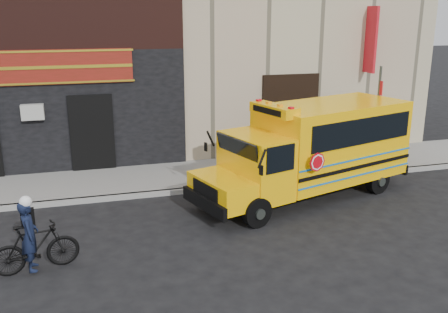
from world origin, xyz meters
TOP-DOWN VIEW (x-y plane):
  - ground at (0.00, 0.00)m, footprint 120.00×120.00m
  - curb at (0.00, 2.60)m, footprint 40.00×0.20m
  - sidewalk at (0.00, 4.10)m, footprint 40.00×3.00m
  - school_bus at (3.10, 1.42)m, footprint 7.22×4.10m
  - sign_pole at (5.87, 2.59)m, footprint 0.09×0.32m
  - bicycle at (-4.59, -1.23)m, footprint 1.86×0.81m
  - cyclist at (-4.68, -1.23)m, footprint 0.43×0.60m

SIDE VIEW (x-z plane):
  - ground at x=0.00m, z-range 0.00..0.00m
  - curb at x=0.00m, z-range 0.00..0.15m
  - sidewalk at x=0.00m, z-range 0.00..0.15m
  - bicycle at x=-4.59m, z-range 0.00..1.08m
  - cyclist at x=-4.68m, z-range 0.00..1.55m
  - school_bus at x=3.10m, z-range 0.05..2.97m
  - sign_pole at x=5.87m, z-range 0.17..3.84m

